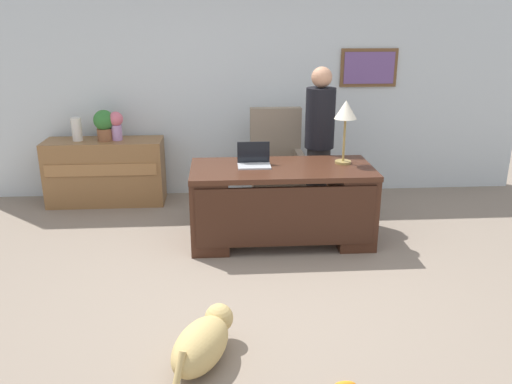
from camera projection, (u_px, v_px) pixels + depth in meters
The scene contains 12 objects.
ground_plane at pixel (264, 287), 4.37m from camera, with size 12.00×12.00×0.00m, color gray.
back_wall at pixel (248, 87), 6.39m from camera, with size 7.00×0.16×2.70m.
desk at pixel (282, 202), 5.14m from camera, with size 1.78×0.81×0.78m.
credenza at pixel (106, 172), 6.26m from camera, with size 1.38×0.50×0.78m.
armchair at pixel (276, 165), 6.09m from camera, with size 0.60×0.59×1.16m.
person_standing at pixel (319, 142), 5.68m from camera, with size 0.32×0.32×1.67m.
dog_lying at pixel (203, 342), 3.37m from camera, with size 0.51×0.69×0.30m.
laptop at pixel (254, 160), 5.08m from camera, with size 0.32×0.22×0.23m.
desk_lamp at pixel (346, 114), 5.02m from camera, with size 0.22×0.22×0.63m.
vase_with_flowers at pixel (116, 124), 6.08m from camera, with size 0.17×0.17×0.34m.
vase_empty at pixel (77, 129), 6.07m from camera, with size 0.12×0.12×0.27m, color silver.
potted_plant at pixel (104, 124), 6.07m from camera, with size 0.24×0.24×0.36m.
Camera 1 is at (-0.33, -3.87, 2.16)m, focal length 36.30 mm.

